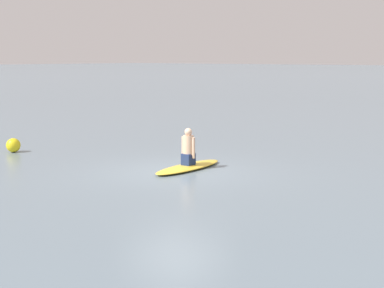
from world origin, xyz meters
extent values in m
plane|color=slate|center=(0.00, 0.00, 0.00)|extent=(400.00, 400.00, 0.00)
ellipsoid|color=gold|center=(-0.51, 0.01, 0.06)|extent=(2.76, 0.92, 0.12)
cube|color=navy|center=(-0.51, 0.01, 0.27)|extent=(0.35, 0.29, 0.31)
cylinder|color=#D6AD8E|center=(-0.51, 0.01, 0.67)|extent=(0.31, 0.31, 0.52)
sphere|color=#D6AD8E|center=(-0.51, 0.01, 1.02)|extent=(0.21, 0.21, 0.21)
cylinder|color=#D6AD8E|center=(-0.50, -0.17, 0.60)|extent=(0.09, 0.09, 0.57)
cylinder|color=#D6AD8E|center=(-0.52, 0.18, 0.60)|extent=(0.09, 0.09, 0.57)
sphere|color=yellow|center=(0.83, -6.18, 0.23)|extent=(0.46, 0.46, 0.46)
camera|label=1|loc=(11.80, 10.25, 3.04)|focal=55.89mm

